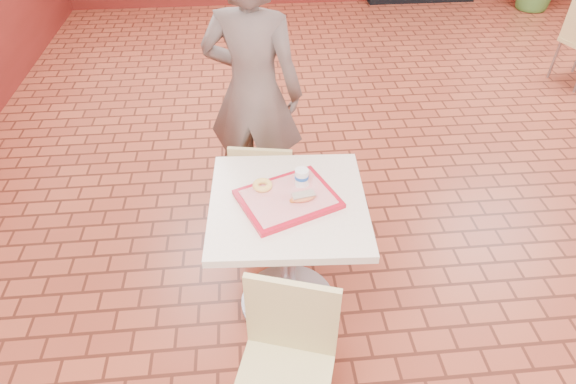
{
  "coord_description": "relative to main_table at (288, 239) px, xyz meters",
  "views": [
    {
      "loc": [
        -1.49,
        -2.37,
        2.47
      ],
      "look_at": [
        -1.32,
        -0.51,
        0.91
      ],
      "focal_mm": 30.0,
      "sensor_mm": 36.0,
      "label": 1
    }
  ],
  "objects": [
    {
      "name": "room_shell",
      "position": [
        1.32,
        0.51,
        0.93
      ],
      "size": [
        8.01,
        10.01,
        3.01
      ],
      "color": "maroon",
      "rests_on": "ground"
    },
    {
      "name": "wainscot_band",
      "position": [
        1.32,
        0.51,
        -0.07
      ],
      "size": [
        8.0,
        10.0,
        1.0
      ],
      "color": "#5B1611",
      "rests_on": "ground"
    },
    {
      "name": "main_table",
      "position": [
        0.0,
        0.0,
        0.0
      ],
      "size": [
        0.8,
        0.8,
        0.85
      ],
      "rotation": [
        0.0,
        0.0,
        -0.06
      ],
      "color": "beige",
      "rests_on": "ground"
    },
    {
      "name": "chair_main_front",
      "position": [
        -0.07,
        -0.69,
        -0.06
      ],
      "size": [
        0.53,
        0.53,
        0.91
      ],
      "rotation": [
        0.0,
        0.0,
        -0.3
      ],
      "color": "#CAB879",
      "rests_on": "ground"
    },
    {
      "name": "chair_main_back",
      "position": [
        -0.1,
        0.59,
        -0.1
      ],
      "size": [
        0.45,
        0.45,
        0.84
      ],
      "rotation": [
        0.0,
        0.0,
        2.96
      ],
      "color": "#D1C17D",
      "rests_on": "ground"
    },
    {
      "name": "customer",
      "position": [
        -0.14,
        1.02,
        0.35
      ],
      "size": [
        0.77,
        0.62,
        1.85
      ],
      "primitive_type": "imported",
      "rotation": [
        0.0,
        0.0,
        2.84
      ],
      "color": "brown",
      "rests_on": "ground"
    },
    {
      "name": "serving_tray",
      "position": [
        -0.0,
        0.0,
        0.29
      ],
      "size": [
        0.47,
        0.37,
        0.03
      ],
      "rotation": [
        0.0,
        0.0,
        0.38
      ],
      "color": "#B20D20",
      "rests_on": "main_table"
    },
    {
      "name": "ring_donut",
      "position": [
        -0.13,
        0.08,
        0.32
      ],
      "size": [
        0.13,
        0.13,
        0.03
      ],
      "primitive_type": "torus",
      "rotation": [
        0.0,
        0.0,
        0.31
      ],
      "color": "#F2BF58",
      "rests_on": "serving_tray"
    },
    {
      "name": "long_john_donut",
      "position": [
        0.07,
        -0.03,
        0.33
      ],
      "size": [
        0.14,
        0.09,
        0.04
      ],
      "rotation": [
        0.0,
        0.0,
        0.2
      ],
      "color": "#DE7240",
      "rests_on": "serving_tray"
    },
    {
      "name": "paper_cup",
      "position": [
        0.08,
        0.1,
        0.35
      ],
      "size": [
        0.07,
        0.07,
        0.09
      ],
      "rotation": [
        0.0,
        0.0,
        0.16
      ],
      "color": "white",
      "rests_on": "serving_tray"
    }
  ]
}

